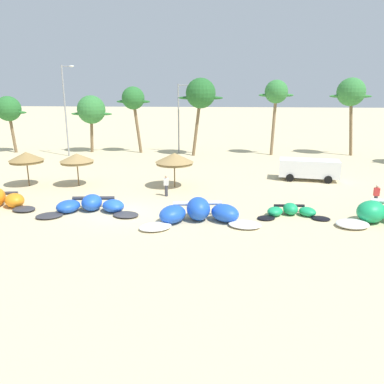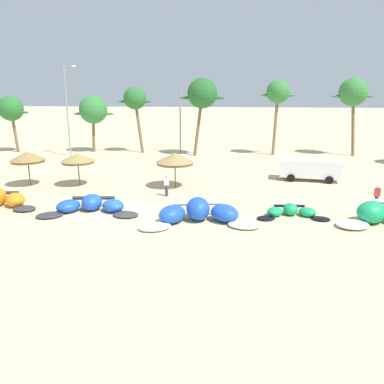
{
  "view_description": "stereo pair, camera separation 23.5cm",
  "coord_description": "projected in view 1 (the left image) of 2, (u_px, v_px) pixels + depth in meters",
  "views": [
    {
      "loc": [
        6.31,
        -23.91,
        8.16
      ],
      "look_at": [
        4.3,
        2.0,
        1.0
      ],
      "focal_mm": 36.31,
      "sensor_mm": 36.0,
      "label": 1
    },
    {
      "loc": [
        6.55,
        -23.89,
        8.16
      ],
      "look_at": [
        4.3,
        2.0,
        1.0
      ],
      "focal_mm": 36.31,
      "sensor_mm": 36.0,
      "label": 2
    }
  ],
  "objects": [
    {
      "name": "beach_umbrella_near_palms",
      "position": [
        174.0,
        159.0,
        31.52
      ],
      "size": [
        3.12,
        3.12,
        2.88
      ],
      "color": "brown",
      "rests_on": "ground"
    },
    {
      "name": "palm_center_left",
      "position": [
        201.0,
        94.0,
        44.78
      ],
      "size": [
        5.2,
        3.47,
        9.01
      ],
      "color": "brown",
      "rests_on": "ground"
    },
    {
      "name": "palm_right_of_gap",
      "position": [
        351.0,
        93.0,
        44.9
      ],
      "size": [
        4.86,
        3.24,
        9.04
      ],
      "color": "brown",
      "rests_on": "ground"
    },
    {
      "name": "lamppost_west",
      "position": [
        66.0,
        107.0,
        44.91
      ],
      "size": [
        1.54,
        0.24,
        10.38
      ],
      "color": "gray",
      "rests_on": "ground"
    },
    {
      "name": "beach_umbrella_near_van",
      "position": [
        26.0,
        157.0,
        31.96
      ],
      "size": [
        2.81,
        2.81,
        2.88
      ],
      "color": "brown",
      "rests_on": "ground"
    },
    {
      "name": "palm_leftmost",
      "position": [
        8.0,
        109.0,
        47.56
      ],
      "size": [
        4.55,
        3.03,
        6.92
      ],
      "color": "brown",
      "rests_on": "ground"
    },
    {
      "name": "lamppost_west_center",
      "position": [
        180.0,
        115.0,
        47.27
      ],
      "size": [
        1.77,
        0.24,
        8.34
      ],
      "color": "gray",
      "rests_on": "ground"
    },
    {
      "name": "palm_left_of_gap",
      "position": [
        133.0,
        99.0,
        47.07
      ],
      "size": [
        4.13,
        2.75,
        8.04
      ],
      "color": "brown",
      "rests_on": "ground"
    },
    {
      "name": "kite_left_of_center",
      "position": [
        199.0,
        213.0,
        23.9
      ],
      "size": [
        7.58,
        4.05,
        1.43
      ],
      "color": "white",
      "rests_on": "ground"
    },
    {
      "name": "parked_van",
      "position": [
        308.0,
        168.0,
        34.37
      ],
      "size": [
        5.38,
        2.73,
        1.84
      ],
      "color": "white",
      "rests_on": "ground"
    },
    {
      "name": "palm_center_right",
      "position": [
        276.0,
        93.0,
        45.2
      ],
      "size": [
        4.05,
        2.7,
        8.8
      ],
      "color": "#7F6647",
      "rests_on": "ground"
    },
    {
      "name": "person_by_umbrellas",
      "position": [
        376.0,
        196.0,
        26.6
      ],
      "size": [
        0.36,
        0.24,
        1.62
      ],
      "color": "#383842",
      "rests_on": "ground"
    },
    {
      "name": "ground_plane",
      "position": [
        125.0,
        213.0,
        25.62
      ],
      "size": [
        260.0,
        260.0,
        0.0
      ],
      "primitive_type": "plane",
      "color": "beige"
    },
    {
      "name": "person_near_kites",
      "position": [
        166.0,
        186.0,
        29.36
      ],
      "size": [
        0.36,
        0.24,
        1.62
      ],
      "color": "#383842",
      "rests_on": "ground"
    },
    {
      "name": "kite_left",
      "position": [
        91.0,
        206.0,
        25.82
      ],
      "size": [
        6.89,
        3.54,
        1.08
      ],
      "color": "#333338",
      "rests_on": "ground"
    },
    {
      "name": "palm_left",
      "position": [
        91.0,
        110.0,
        47.76
      ],
      "size": [
        5.18,
        3.45,
        7.0
      ],
      "color": "brown",
      "rests_on": "ground"
    },
    {
      "name": "kite_center",
      "position": [
        291.0,
        211.0,
        25.08
      ],
      "size": [
        4.84,
        2.32,
        0.76
      ],
      "color": "black",
      "rests_on": "ground"
    },
    {
      "name": "beach_umbrella_middle",
      "position": [
        77.0,
        158.0,
        32.04
      ],
      "size": [
        2.78,
        2.78,
        2.74
      ],
      "color": "brown",
      "rests_on": "ground"
    }
  ]
}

